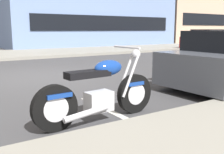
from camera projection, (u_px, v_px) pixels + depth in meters
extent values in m
plane|color=#3D3D3F|center=(39.00, 77.00, 7.80)|extent=(260.00, 260.00, 0.00)
cube|color=gray|center=(164.00, 47.00, 20.11)|extent=(120.00, 5.00, 0.14)
cube|color=silver|center=(113.00, 112.00, 4.41)|extent=(0.12, 2.20, 0.01)
cylinder|color=black|center=(134.00, 93.00, 4.37)|extent=(0.66, 0.15, 0.65)
cylinder|color=silver|center=(134.00, 93.00, 4.37)|extent=(0.37, 0.14, 0.36)
cylinder|color=black|center=(55.00, 108.00, 3.55)|extent=(0.66, 0.15, 0.65)
cylinder|color=silver|center=(55.00, 108.00, 3.55)|extent=(0.37, 0.14, 0.36)
cube|color=silver|center=(99.00, 101.00, 3.96)|extent=(0.41, 0.28, 0.30)
cube|color=black|center=(88.00, 74.00, 3.78)|extent=(0.69, 0.26, 0.10)
ellipsoid|color=navy|center=(108.00, 68.00, 3.98)|extent=(0.49, 0.27, 0.24)
cube|color=navy|center=(58.00, 95.00, 3.54)|extent=(0.37, 0.20, 0.06)
cube|color=navy|center=(134.00, 83.00, 4.33)|extent=(0.33, 0.18, 0.06)
cylinder|color=silver|center=(125.00, 75.00, 4.28)|extent=(0.34, 0.06, 0.65)
cylinder|color=silver|center=(131.00, 76.00, 4.17)|extent=(0.34, 0.06, 0.65)
cylinder|color=silver|center=(127.00, 47.00, 4.13)|extent=(0.07, 0.62, 0.04)
sphere|color=silver|center=(136.00, 54.00, 4.26)|extent=(0.15, 0.15, 0.15)
cylinder|color=silver|center=(86.00, 113.00, 3.69)|extent=(0.71, 0.13, 0.16)
cylinder|color=black|center=(175.00, 75.00, 6.31)|extent=(0.63, 0.24, 0.62)
cube|color=#AD1919|center=(212.00, 42.00, 18.15)|extent=(4.52, 2.01, 0.75)
cube|color=black|center=(212.00, 33.00, 18.00)|extent=(2.52, 1.79, 0.49)
cylinder|color=black|center=(208.00, 47.00, 16.74)|extent=(0.63, 0.24, 0.62)
cylinder|color=black|center=(188.00, 45.00, 18.17)|extent=(0.63, 0.24, 0.62)
cylinder|color=black|center=(216.00, 44.00, 19.63)|extent=(0.63, 0.24, 0.62)
cube|color=black|center=(108.00, 23.00, 19.73)|extent=(11.80, 0.06, 1.10)
cube|color=black|center=(212.00, 20.00, 26.15)|extent=(8.40, 0.06, 1.10)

